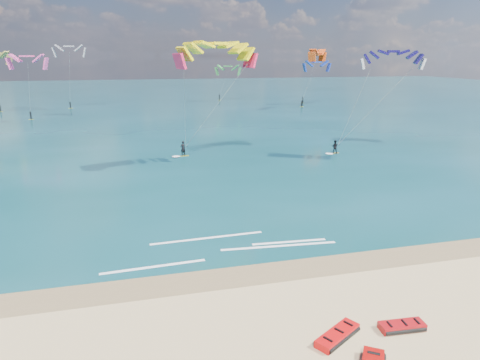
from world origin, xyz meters
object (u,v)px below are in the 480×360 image
packed_kite_mid (402,329)px  kitesurfer_far (365,97)px  kitesurfer_main (200,95)px  packed_kite_left (337,339)px

packed_kite_mid → kitesurfer_far: 34.18m
packed_kite_mid → kitesurfer_main: kitesurfer_main is taller
packed_kite_left → packed_kite_mid: 2.94m
packed_kite_mid → kitesurfer_main: size_ratio=0.15×
packed_kite_mid → packed_kite_left: bearing=-177.7°
kitesurfer_main → kitesurfer_far: (18.32, -1.72, -0.48)m
packed_kite_left → kitesurfer_far: size_ratio=0.19×
kitesurfer_far → kitesurfer_main: bearing=157.6°
packed_kite_mid → kitesurfer_main: (-3.57, 31.80, 7.26)m
kitesurfer_main → kitesurfer_far: kitesurfer_main is taller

